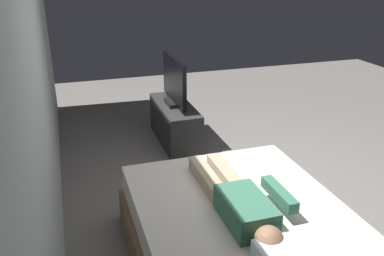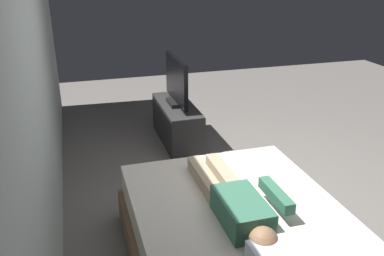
{
  "view_description": "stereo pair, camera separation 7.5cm",
  "coord_description": "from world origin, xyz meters",
  "px_view_note": "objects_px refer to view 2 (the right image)",
  "views": [
    {
      "loc": [
        -2.9,
        1.62,
        2.17
      ],
      "look_at": [
        0.53,
        0.52,
        0.69
      ],
      "focal_mm": 38.36,
      "sensor_mm": 36.0,
      "label": 1
    },
    {
      "loc": [
        -2.92,
        1.55,
        2.17
      ],
      "look_at": [
        0.53,
        0.52,
        0.69
      ],
      "focal_mm": 38.36,
      "sensor_mm": 36.0,
      "label": 2
    }
  ],
  "objects_px": {
    "person": "(236,201)",
    "remote": "(278,191)",
    "tv": "(176,82)",
    "bed": "(241,245)",
    "tv_stand": "(177,123)"
  },
  "relations": [
    {
      "from": "person",
      "to": "remote",
      "type": "distance_m",
      "value": 0.44
    },
    {
      "from": "remote",
      "to": "tv",
      "type": "height_order",
      "value": "tv"
    },
    {
      "from": "bed",
      "to": "tv",
      "type": "distance_m",
      "value": 2.54
    },
    {
      "from": "bed",
      "to": "remote",
      "type": "xyz_separation_m",
      "value": [
        0.18,
        -0.37,
        0.29
      ]
    },
    {
      "from": "bed",
      "to": "person",
      "type": "xyz_separation_m",
      "value": [
        0.03,
        0.04,
        0.36
      ]
    },
    {
      "from": "tv_stand",
      "to": "remote",
      "type": "bearing_deg",
      "value": -175.06
    },
    {
      "from": "bed",
      "to": "tv_stand",
      "type": "height_order",
      "value": "bed"
    },
    {
      "from": "tv_stand",
      "to": "tv",
      "type": "relative_size",
      "value": 1.25
    },
    {
      "from": "person",
      "to": "tv_stand",
      "type": "distance_m",
      "value": 2.48
    },
    {
      "from": "tv_stand",
      "to": "person",
      "type": "bearing_deg",
      "value": 175.18
    },
    {
      "from": "bed",
      "to": "remote",
      "type": "bearing_deg",
      "value": -63.86
    },
    {
      "from": "tv",
      "to": "person",
      "type": "bearing_deg",
      "value": 175.18
    },
    {
      "from": "bed",
      "to": "tv_stand",
      "type": "bearing_deg",
      "value": -3.89
    },
    {
      "from": "bed",
      "to": "tv",
      "type": "height_order",
      "value": "tv"
    },
    {
      "from": "bed",
      "to": "remote",
      "type": "height_order",
      "value": "remote"
    }
  ]
}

